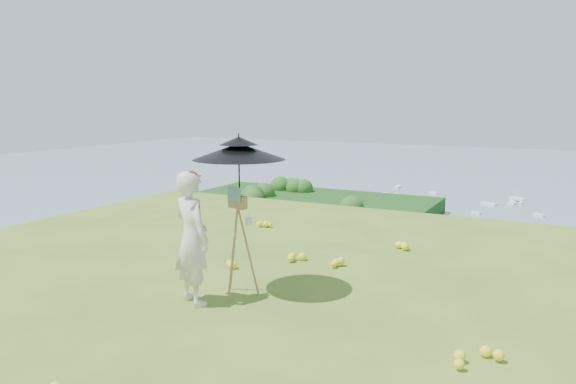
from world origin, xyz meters
The scene contains 12 objects.
ground centered at (0.00, 0.00, 0.00)m, with size 14.00×14.00×0.00m, color #486E1F.
shoreline_tier centered at (0.00, 75.00, -36.00)m, with size 170.00×28.00×8.00m, color #706C5A.
bay_water centered at (0.00, 240.00, -34.00)m, with size 700.00×700.00×0.00m, color slate.
peninsula centered at (-75.00, 155.00, -29.00)m, with size 90.00×60.00×12.00m, color #14390F, non-canonical shape.
slope_trees centered at (0.00, 35.00, -15.00)m, with size 110.00×50.00×6.00m, color #255419, non-canonical shape.
harbor_town centered at (0.00, 75.00, -29.50)m, with size 110.00×22.00×5.00m, color silver, non-canonical shape.
moored_boats centered at (-12.50, 161.00, -33.65)m, with size 140.00×140.00×0.70m, color white, non-canonical shape.
wildflowers centered at (0.00, 0.25, 0.06)m, with size 10.00×10.50×0.12m, color yellow, non-canonical shape.
painter centered at (-1.10, 0.05, 0.83)m, with size 0.60×0.40×1.65m, color silver.
field_easel centered at (-0.76, 0.56, 0.71)m, with size 0.54×0.54×1.42m, color olive, non-canonical shape.
sun_umbrella centered at (-0.75, 0.59, 1.63)m, with size 1.16×1.16×0.92m, color black, non-canonical shape.
painter_cap centered at (-1.10, 0.05, 1.60)m, with size 0.19×0.23×0.10m, color #C96E72, non-canonical shape.
Camera 1 is at (3.01, -5.30, 2.48)m, focal length 35.00 mm.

